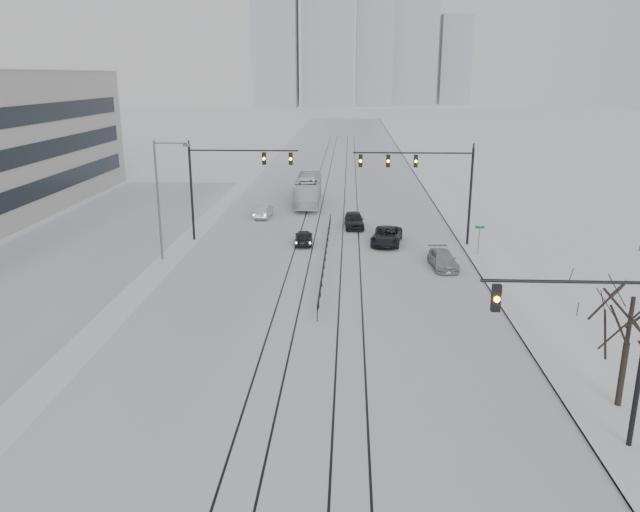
{
  "coord_description": "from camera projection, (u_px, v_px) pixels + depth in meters",
  "views": [
    {
      "loc": [
        1.73,
        -15.11,
        13.58
      ],
      "look_at": [
        0.04,
        20.46,
        3.2
      ],
      "focal_mm": 35.0,
      "sensor_mm": 36.0,
      "label": 1
    }
  ],
  "objects": [
    {
      "name": "tram_rails",
      "position": [
        330.0,
        230.0,
        56.72
      ],
      "size": [
        5.3,
        180.0,
        0.01
      ],
      "color": "black",
      "rests_on": "ground"
    },
    {
      "name": "traffic_mast_ne",
      "position": [
        430.0,
        176.0,
        49.94
      ],
      "size": [
        9.6,
        0.37,
        8.0
      ],
      "color": "black",
      "rests_on": "ground"
    },
    {
      "name": "sedan_sb_outer",
      "position": [
        263.0,
        211.0,
        61.37
      ],
      "size": [
        1.57,
        3.95,
        1.28
      ],
      "primitive_type": "imported",
      "rotation": [
        0.0,
        0.0,
        3.08
      ],
      "color": "#B1B2B9",
      "rests_on": "ground"
    },
    {
      "name": "road",
      "position": [
        335.0,
        190.0,
        75.9
      ],
      "size": [
        22.0,
        260.0,
        0.02
      ],
      "primitive_type": "cube",
      "color": "silver",
      "rests_on": "ground"
    },
    {
      "name": "parking_strip",
      "position": [
        92.0,
        241.0,
        52.83
      ],
      "size": [
        14.0,
        60.0,
        0.03
      ],
      "primitive_type": "cube",
      "color": "silver",
      "rests_on": "ground"
    },
    {
      "name": "sedan_sb_inner",
      "position": [
        304.0,
        237.0,
        51.63
      ],
      "size": [
        1.63,
        3.67,
        1.23
      ],
      "primitive_type": "imported",
      "rotation": [
        0.0,
        0.0,
        3.19
      ],
      "color": "black",
      "rests_on": "ground"
    },
    {
      "name": "curb",
      "position": [
        426.0,
        191.0,
        75.38
      ],
      "size": [
        0.1,
        260.0,
        0.12
      ],
      "primitive_type": "cube",
      "color": "gray",
      "rests_on": "ground"
    },
    {
      "name": "street_light_west",
      "position": [
        162.0,
        192.0,
        46.23
      ],
      "size": [
        2.73,
        0.25,
        9.0
      ],
      "color": "#595B60",
      "rests_on": "ground"
    },
    {
      "name": "traffic_mast_near",
      "position": [
        600.0,
        336.0,
        22.35
      ],
      "size": [
        6.1,
        0.37,
        7.0
      ],
      "color": "black",
      "rests_on": "ground"
    },
    {
      "name": "sedan_nb_front",
      "position": [
        387.0,
        236.0,
        51.74
      ],
      "size": [
        3.06,
        5.28,
        1.38
      ],
      "primitive_type": "imported",
      "rotation": [
        0.0,
        0.0,
        -0.16
      ],
      "color": "black",
      "rests_on": "ground"
    },
    {
      "name": "bare_tree",
      "position": [
        632.0,
        309.0,
        25.14
      ],
      "size": [
        4.4,
        4.4,
        6.1
      ],
      "color": "black",
      "rests_on": "ground"
    },
    {
      "name": "box_truck",
      "position": [
        308.0,
        191.0,
        67.3
      ],
      "size": [
        2.7,
        10.93,
        3.03
      ],
      "primitive_type": "imported",
      "rotation": [
        0.0,
        0.0,
        3.16
      ],
      "color": "silver",
      "rests_on": "ground"
    },
    {
      "name": "street_sign",
      "position": [
        479.0,
        236.0,
        48.06
      ],
      "size": [
        0.7,
        0.06,
        2.4
      ],
      "color": "#595B60",
      "rests_on": "ground"
    },
    {
      "name": "skyline",
      "position": [
        359.0,
        34.0,
        271.95
      ],
      "size": [
        96.0,
        48.0,
        72.0
      ],
      "color": "#9399A1",
      "rests_on": "ground"
    },
    {
      "name": "sedan_nb_far",
      "position": [
        354.0,
        220.0,
        57.27
      ],
      "size": [
        1.92,
        4.34,
        1.45
      ],
      "primitive_type": "imported",
      "rotation": [
        0.0,
        0.0,
        0.05
      ],
      "color": "black",
      "rests_on": "ground"
    },
    {
      "name": "traffic_mast_nw",
      "position": [
        226.0,
        175.0,
        51.71
      ],
      "size": [
        9.1,
        0.37,
        8.0
      ],
      "color": "black",
      "rests_on": "ground"
    },
    {
      "name": "sidewalk_east",
      "position": [
        447.0,
        191.0,
        75.26
      ],
      "size": [
        5.0,
        260.0,
        0.16
      ],
      "primitive_type": "cube",
      "color": "white",
      "rests_on": "ground"
    },
    {
      "name": "median_fence",
      "position": [
        325.0,
        255.0,
        46.99
      ],
      "size": [
        0.06,
        24.0,
        1.0
      ],
      "color": "black",
      "rests_on": "ground"
    },
    {
      "name": "sedan_nb_right",
      "position": [
        443.0,
        260.0,
        45.39
      ],
      "size": [
        2.05,
        4.34,
        1.22
      ],
      "primitive_type": "imported",
      "rotation": [
        0.0,
        0.0,
        0.08
      ],
      "color": "#9D9FA4",
      "rests_on": "ground"
    }
  ]
}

